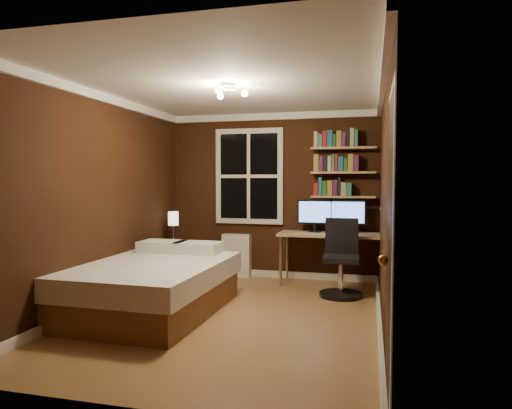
% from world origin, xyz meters
% --- Properties ---
extents(floor, '(4.20, 4.20, 0.00)m').
position_xyz_m(floor, '(0.00, 0.00, 0.00)').
color(floor, '#996B3D').
rests_on(floor, ground).
extents(wall_back, '(3.20, 0.04, 2.50)m').
position_xyz_m(wall_back, '(0.00, 2.10, 1.25)').
color(wall_back, black).
rests_on(wall_back, ground).
extents(wall_left, '(0.04, 4.20, 2.50)m').
position_xyz_m(wall_left, '(-1.60, 0.00, 1.25)').
color(wall_left, black).
rests_on(wall_left, ground).
extents(wall_right, '(0.04, 4.20, 2.50)m').
position_xyz_m(wall_right, '(1.60, 0.00, 1.25)').
color(wall_right, black).
rests_on(wall_right, ground).
extents(ceiling, '(3.20, 4.20, 0.02)m').
position_xyz_m(ceiling, '(0.00, 0.00, 2.50)').
color(ceiling, white).
rests_on(ceiling, wall_back).
extents(window, '(1.06, 0.06, 1.46)m').
position_xyz_m(window, '(-0.35, 2.06, 1.55)').
color(window, silver).
rests_on(window, wall_back).
extents(door, '(0.03, 0.82, 2.05)m').
position_xyz_m(door, '(1.59, -1.55, 1.02)').
color(door, black).
rests_on(door, ground).
extents(door_knob, '(0.06, 0.06, 0.06)m').
position_xyz_m(door_knob, '(1.55, -1.85, 1.00)').
color(door_knob, '#BE853C').
rests_on(door_knob, door).
extents(ceiling_fixture, '(0.44, 0.44, 0.18)m').
position_xyz_m(ceiling_fixture, '(0.00, -0.10, 2.40)').
color(ceiling_fixture, beige).
rests_on(ceiling_fixture, ceiling).
extents(bookshelf_lower, '(0.92, 0.22, 0.03)m').
position_xyz_m(bookshelf_lower, '(1.08, 1.98, 1.25)').
color(bookshelf_lower, '#9E7E4D').
rests_on(bookshelf_lower, wall_back).
extents(books_row_lower, '(0.48, 0.16, 0.23)m').
position_xyz_m(books_row_lower, '(1.08, 1.98, 1.38)').
color(books_row_lower, maroon).
rests_on(books_row_lower, bookshelf_lower).
extents(bookshelf_middle, '(0.92, 0.22, 0.03)m').
position_xyz_m(bookshelf_middle, '(1.08, 1.98, 1.60)').
color(bookshelf_middle, '#9E7E4D').
rests_on(bookshelf_middle, wall_back).
extents(books_row_middle, '(0.60, 0.16, 0.23)m').
position_xyz_m(books_row_middle, '(1.08, 1.98, 1.73)').
color(books_row_middle, '#1B587B').
rests_on(books_row_middle, bookshelf_middle).
extents(bookshelf_upper, '(0.92, 0.22, 0.03)m').
position_xyz_m(bookshelf_upper, '(1.08, 1.98, 1.95)').
color(bookshelf_upper, '#9E7E4D').
rests_on(bookshelf_upper, wall_back).
extents(books_row_upper, '(0.60, 0.16, 0.23)m').
position_xyz_m(books_row_upper, '(1.08, 1.98, 2.08)').
color(books_row_upper, '#255524').
rests_on(books_row_upper, bookshelf_upper).
extents(bed, '(1.53, 2.09, 0.70)m').
position_xyz_m(bed, '(-0.92, -0.06, 0.30)').
color(bed, brown).
rests_on(bed, ground).
extents(nightstand, '(0.60, 0.60, 0.59)m').
position_xyz_m(nightstand, '(-1.35, 1.46, 0.30)').
color(nightstand, brown).
rests_on(nightstand, ground).
extents(bedside_lamp, '(0.15, 0.15, 0.43)m').
position_xyz_m(bedside_lamp, '(-1.35, 1.46, 0.81)').
color(bedside_lamp, beige).
rests_on(bedside_lamp, nightstand).
extents(radiator, '(0.44, 0.15, 0.66)m').
position_xyz_m(radiator, '(-0.53, 1.98, 0.33)').
color(radiator, silver).
rests_on(radiator, ground).
extents(desk, '(1.56, 0.58, 0.74)m').
position_xyz_m(desk, '(0.97, 1.79, 0.68)').
color(desk, '#9E7E4D').
rests_on(desk, ground).
extents(monitor_left, '(0.51, 0.12, 0.47)m').
position_xyz_m(monitor_left, '(0.69, 1.87, 0.98)').
color(monitor_left, black).
rests_on(monitor_left, desk).
extents(monitor_right, '(0.51, 0.12, 0.47)m').
position_xyz_m(monitor_right, '(1.16, 1.87, 0.98)').
color(monitor_right, black).
rests_on(monitor_right, desk).
extents(desk_lamp, '(0.14, 0.32, 0.44)m').
position_xyz_m(desk_lamp, '(1.65, 1.69, 0.96)').
color(desk_lamp, silver).
rests_on(desk_lamp, desk).
extents(office_chair, '(0.55, 0.55, 0.99)m').
position_xyz_m(office_chair, '(1.11, 1.19, 0.38)').
color(office_chair, black).
rests_on(office_chair, ground).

